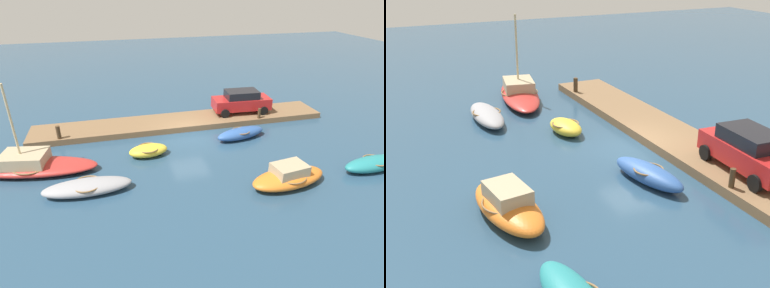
# 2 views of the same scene
# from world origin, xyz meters

# --- Properties ---
(ground_plane) EXTENTS (84.00, 84.00, 0.00)m
(ground_plane) POSITION_xyz_m (0.00, 0.00, 0.00)
(ground_plane) COLOR navy
(dock_platform) EXTENTS (20.63, 2.87, 0.40)m
(dock_platform) POSITION_xyz_m (0.00, -2.04, 0.20)
(dock_platform) COLOR brown
(dock_platform) RESTS_ON ground_plane
(rowboat_grey) EXTENTS (4.24, 1.47, 0.66)m
(rowboat_grey) POSITION_xyz_m (6.38, 5.06, 0.34)
(rowboat_grey) COLOR #939399
(rowboat_grey) RESTS_ON ground_plane
(rowboat_teal) EXTENTS (3.79, 1.38, 0.78)m
(rowboat_teal) POSITION_xyz_m (-8.66, 6.73, 0.39)
(rowboat_teal) COLOR teal
(rowboat_teal) RESTS_ON ground_plane
(motorboat_orange) EXTENTS (4.27, 2.23, 1.17)m
(motorboat_orange) POSITION_xyz_m (-3.39, 6.87, 0.48)
(motorboat_orange) COLOR orange
(motorboat_orange) RESTS_ON ground_plane
(dinghy_yellow) EXTENTS (2.38, 1.46, 0.68)m
(dinghy_yellow) POSITION_xyz_m (3.02, 2.03, 0.35)
(dinghy_yellow) COLOR gold
(dinghy_yellow) RESTS_ON ground_plane
(rowboat_blue) EXTENTS (3.61, 1.83, 0.72)m
(rowboat_blue) POSITION_xyz_m (-3.14, 1.21, 0.37)
(rowboat_blue) COLOR #2D569E
(rowboat_blue) RESTS_ON ground_plane
(sailboat_red) EXTENTS (7.13, 3.33, 4.92)m
(sailboat_red) POSITION_xyz_m (9.35, 2.29, 0.44)
(sailboat_red) COLOR #B72D28
(sailboat_red) RESTS_ON ground_plane
(mooring_post_west) EXTENTS (0.21, 0.21, 0.73)m
(mooring_post_west) POSITION_xyz_m (-5.39, -0.86, 0.77)
(mooring_post_west) COLOR #47331E
(mooring_post_west) RESTS_ON dock_platform
(mooring_post_mid_west) EXTENTS (0.25, 0.25, 0.84)m
(mooring_post_mid_west) POSITION_xyz_m (8.22, -0.86, 0.82)
(mooring_post_mid_west) COLOR #47331E
(mooring_post_mid_west) RESTS_ON dock_platform
(parked_car) EXTENTS (4.31, 2.16, 1.67)m
(parked_car) POSITION_xyz_m (-4.57, -2.33, 1.27)
(parked_car) COLOR #B21E1E
(parked_car) RESTS_ON dock_platform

